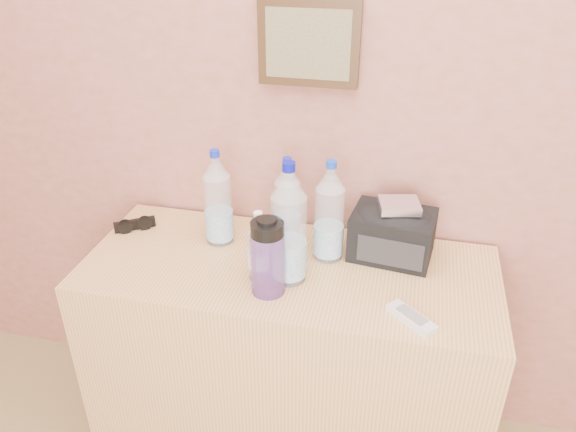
{
  "coord_description": "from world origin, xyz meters",
  "views": [
    {
      "loc": [
        0.06,
        0.34,
        1.76
      ],
      "look_at": [
        -0.26,
        1.71,
        0.97
      ],
      "focal_mm": 35.0,
      "sensor_mm": 36.0,
      "label": 1
    }
  ],
  "objects_px": {
    "pet_small": "(259,250)",
    "nalgene_bottle": "(268,257)",
    "pet_large_b": "(287,207)",
    "sunglasses": "(135,224)",
    "pet_large_c": "(329,216)",
    "dresser": "(288,362)",
    "toiletry_bag": "(393,232)",
    "pet_large_d": "(289,230)",
    "ac_remote": "(411,318)",
    "foil_packet": "(399,205)",
    "pet_large_a": "(218,202)"
  },
  "relations": [
    {
      "from": "pet_large_c",
      "to": "pet_small",
      "type": "bearing_deg",
      "value": -138.27
    },
    {
      "from": "dresser",
      "to": "pet_large_d",
      "type": "distance_m",
      "value": 0.56
    },
    {
      "from": "pet_large_a",
      "to": "sunglasses",
      "type": "relative_size",
      "value": 2.32
    },
    {
      "from": "pet_large_b",
      "to": "dresser",
      "type": "bearing_deg",
      "value": -75.2
    },
    {
      "from": "foil_packet",
      "to": "pet_large_b",
      "type": "bearing_deg",
      "value": 179.61
    },
    {
      "from": "foil_packet",
      "to": "dresser",
      "type": "bearing_deg",
      "value": -157.0
    },
    {
      "from": "pet_large_d",
      "to": "nalgene_bottle",
      "type": "bearing_deg",
      "value": -119.59
    },
    {
      "from": "pet_large_c",
      "to": "ac_remote",
      "type": "distance_m",
      "value": 0.39
    },
    {
      "from": "nalgene_bottle",
      "to": "foil_packet",
      "type": "distance_m",
      "value": 0.43
    },
    {
      "from": "pet_large_d",
      "to": "foil_packet",
      "type": "relative_size",
      "value": 3.15
    },
    {
      "from": "pet_large_b",
      "to": "pet_small",
      "type": "bearing_deg",
      "value": -99.28
    },
    {
      "from": "dresser",
      "to": "pet_large_a",
      "type": "height_order",
      "value": "pet_large_a"
    },
    {
      "from": "pet_large_a",
      "to": "pet_large_c",
      "type": "distance_m",
      "value": 0.36
    },
    {
      "from": "pet_large_b",
      "to": "toiletry_bag",
      "type": "bearing_deg",
      "value": 0.23
    },
    {
      "from": "pet_small",
      "to": "nalgene_bottle",
      "type": "bearing_deg",
      "value": -53.94
    },
    {
      "from": "pet_large_d",
      "to": "ac_remote",
      "type": "distance_m",
      "value": 0.41
    },
    {
      "from": "nalgene_bottle",
      "to": "pet_small",
      "type": "bearing_deg",
      "value": 126.06
    },
    {
      "from": "pet_large_c",
      "to": "pet_large_b",
      "type": "bearing_deg",
      "value": 159.92
    },
    {
      "from": "nalgene_bottle",
      "to": "ac_remote",
      "type": "xyz_separation_m",
      "value": [
        0.4,
        -0.04,
        -0.11
      ]
    },
    {
      "from": "dresser",
      "to": "pet_large_a",
      "type": "bearing_deg",
      "value": 159.27
    },
    {
      "from": "pet_large_c",
      "to": "ac_remote",
      "type": "bearing_deg",
      "value": -43.77
    },
    {
      "from": "foil_packet",
      "to": "pet_large_d",
      "type": "bearing_deg",
      "value": -147.39
    },
    {
      "from": "pet_large_c",
      "to": "sunglasses",
      "type": "xyz_separation_m",
      "value": [
        -0.66,
        0.02,
        -0.13
      ]
    },
    {
      "from": "foil_packet",
      "to": "pet_small",
      "type": "bearing_deg",
      "value": -151.33
    },
    {
      "from": "pet_small",
      "to": "foil_packet",
      "type": "xyz_separation_m",
      "value": [
        0.38,
        0.21,
        0.08
      ]
    },
    {
      "from": "pet_large_d",
      "to": "nalgene_bottle",
      "type": "distance_m",
      "value": 0.1
    },
    {
      "from": "dresser",
      "to": "toiletry_bag",
      "type": "relative_size",
      "value": 5.13
    },
    {
      "from": "pet_small",
      "to": "dresser",
      "type": "bearing_deg",
      "value": 47.51
    },
    {
      "from": "pet_large_b",
      "to": "pet_large_c",
      "type": "relative_size",
      "value": 0.92
    },
    {
      "from": "dresser",
      "to": "sunglasses",
      "type": "height_order",
      "value": "sunglasses"
    },
    {
      "from": "sunglasses",
      "to": "foil_packet",
      "type": "distance_m",
      "value": 0.88
    },
    {
      "from": "pet_large_a",
      "to": "sunglasses",
      "type": "xyz_separation_m",
      "value": [
        -0.31,
        0.0,
        -0.12
      ]
    },
    {
      "from": "pet_large_b",
      "to": "ac_remote",
      "type": "distance_m",
      "value": 0.53
    },
    {
      "from": "foil_packet",
      "to": "sunglasses",
      "type": "bearing_deg",
      "value": -177.82
    },
    {
      "from": "dresser",
      "to": "sunglasses",
      "type": "distance_m",
      "value": 0.7
    },
    {
      "from": "foil_packet",
      "to": "ac_remote",
      "type": "bearing_deg",
      "value": -77.88
    },
    {
      "from": "pet_large_a",
      "to": "ac_remote",
      "type": "relative_size",
      "value": 2.19
    },
    {
      "from": "pet_small",
      "to": "nalgene_bottle",
      "type": "xyz_separation_m",
      "value": [
        0.04,
        -0.06,
        0.02
      ]
    },
    {
      "from": "pet_large_b",
      "to": "foil_packet",
      "type": "height_order",
      "value": "pet_large_b"
    },
    {
      "from": "pet_large_a",
      "to": "toiletry_bag",
      "type": "relative_size",
      "value": 1.3
    },
    {
      "from": "pet_small",
      "to": "foil_packet",
      "type": "relative_size",
      "value": 1.87
    },
    {
      "from": "pet_large_d",
      "to": "nalgene_bottle",
      "type": "xyz_separation_m",
      "value": [
        -0.04,
        -0.07,
        -0.05
      ]
    },
    {
      "from": "pet_large_b",
      "to": "pet_large_c",
      "type": "height_order",
      "value": "pet_large_c"
    },
    {
      "from": "pet_large_d",
      "to": "toiletry_bag",
      "type": "height_order",
      "value": "pet_large_d"
    },
    {
      "from": "nalgene_bottle",
      "to": "sunglasses",
      "type": "bearing_deg",
      "value": 156.47
    },
    {
      "from": "ac_remote",
      "to": "foil_packet",
      "type": "distance_m",
      "value": 0.36
    },
    {
      "from": "toiletry_bag",
      "to": "foil_packet",
      "type": "relative_size",
      "value": 2.09
    },
    {
      "from": "sunglasses",
      "to": "toiletry_bag",
      "type": "relative_size",
      "value": 0.56
    },
    {
      "from": "pet_large_d",
      "to": "ac_remote",
      "type": "xyz_separation_m",
      "value": [
        0.36,
        -0.12,
        -0.15
      ]
    },
    {
      "from": "pet_large_a",
      "to": "pet_small",
      "type": "height_order",
      "value": "pet_large_a"
    }
  ]
}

